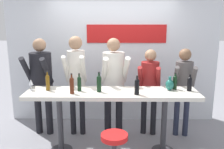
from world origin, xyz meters
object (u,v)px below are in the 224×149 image
object	(u,v)px
person_far_left	(41,76)
decorative_vase	(170,85)
person_center_right	(183,83)
person_left	(76,74)
wine_bottle_6	(72,85)
wine_bottle_1	(79,83)
person_center	(150,83)
wine_bottle_2	(175,82)
wine_glass_0	(31,83)
person_center_left	(114,76)
bar_stool	(114,149)
wine_bottle_0	(190,83)
wine_bottle_3	(99,83)
wine_bottle_4	(137,86)
tasting_table	(112,100)
wine_bottle_5	(48,82)

from	to	relation	value
person_far_left	decorative_vase	size ratio (longest dim) A/B	8.12
decorative_vase	person_center_right	bearing A→B (deg)	53.80
person_left	wine_bottle_6	xyz separation A→B (m)	(0.04, -0.72, -0.00)
wine_bottle_1	person_center	bearing A→B (deg)	27.08
person_center	wine_bottle_6	size ratio (longest dim) A/B	5.13
wine_bottle_2	person_left	bearing A→B (deg)	163.94
person_center	wine_glass_0	bearing A→B (deg)	-151.74
wine_bottle_1	person_center_left	bearing A→B (deg)	48.71
bar_stool	wine_bottle_1	world-z (taller)	wine_bottle_1
wine_bottle_0	person_center_right	bearing A→B (deg)	84.28
person_center_right	wine_bottle_3	size ratio (longest dim) A/B	5.11
person_left	person_center_left	xyz separation A→B (m)	(0.67, 0.02, -0.05)
person_center_right	wine_bottle_0	xyz separation A→B (m)	(-0.05, -0.53, 0.13)
wine_bottle_3	bar_stool	bearing A→B (deg)	-69.92
bar_stool	wine_bottle_0	size ratio (longest dim) A/B	2.32
person_center	wine_bottle_3	distance (m)	1.10
person_far_left	person_center_right	size ratio (longest dim) A/B	1.10
person_far_left	wine_bottle_2	size ratio (longest dim) A/B	6.56
person_center_left	wine_glass_0	xyz separation A→B (m)	(-1.30, -0.58, 0.03)
person_center	wine_bottle_2	distance (m)	0.61
wine_bottle_4	decorative_vase	bearing A→B (deg)	24.34
person_center_right	wine_bottle_1	bearing A→B (deg)	-153.48
wine_bottle_6	wine_glass_0	size ratio (longest dim) A/B	1.76
wine_bottle_1	wine_bottle_2	bearing A→B (deg)	4.18
person_center_right	tasting_table	bearing A→B (deg)	-146.23
person_center_right	wine_bottle_2	bearing A→B (deg)	-111.50
wine_bottle_1	wine_bottle_5	xyz separation A→B (m)	(-0.50, 0.03, 0.01)
tasting_table	wine_bottle_0	distance (m)	1.24
wine_bottle_3	decorative_vase	world-z (taller)	wine_bottle_3
person_center_right	wine_glass_0	distance (m)	2.60
person_center	wine_bottle_0	world-z (taller)	person_center
person_center_left	wine_glass_0	size ratio (longest dim) A/B	10.13
person_far_left	person_center_left	xyz separation A→B (m)	(1.30, 0.00, 0.00)
wine_bottle_2	wine_bottle_3	xyz separation A→B (m)	(-1.20, -0.15, 0.02)
person_center	wine_glass_0	xyz separation A→B (m)	(-1.95, -0.57, 0.15)
person_center_right	wine_bottle_5	distance (m)	2.34
tasting_table	wine_glass_0	distance (m)	1.30
wine_bottle_4	decorative_vase	xyz separation A→B (m)	(0.54, 0.24, -0.05)
person_center_left	person_center	bearing A→B (deg)	-10.27
wine_bottle_2	wine_bottle_4	distance (m)	0.69
wine_bottle_1	wine_glass_0	xyz separation A→B (m)	(-0.77, 0.03, -0.00)
bar_stool	person_far_left	xyz separation A→B (m)	(-1.32, 1.30, 0.69)
person_left	wine_bottle_3	bearing A→B (deg)	-54.18
bar_stool	person_center_right	size ratio (longest dim) A/B	0.39
wine_glass_0	wine_bottle_1	bearing A→B (deg)	-2.21
person_far_left	person_center_left	distance (m)	1.30
wine_bottle_2	person_center_left	bearing A→B (deg)	153.23
person_center	wine_bottle_0	bearing A→B (deg)	-35.34
bar_stool	person_far_left	world-z (taller)	person_far_left
wine_bottle_1	wine_bottle_2	size ratio (longest dim) A/B	1.04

